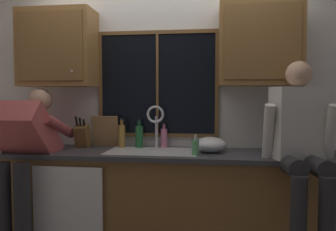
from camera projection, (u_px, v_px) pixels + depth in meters
back_wall at (166, 110)px, 3.25m from camera, size 5.45×0.12×2.55m
window_glass at (158, 84)px, 3.18m from camera, size 1.10×0.02×0.95m
window_frame_top at (157, 32)px, 3.14m from camera, size 1.17×0.02×0.04m
window_frame_bottom at (158, 135)px, 3.20m from camera, size 1.17×0.02×0.04m
window_frame_left at (101, 84)px, 3.25m from camera, size 0.03×0.02×0.95m
window_frame_right at (217, 84)px, 3.10m from camera, size 0.03×0.02×0.95m
window_mullion_center at (157, 84)px, 3.17m from camera, size 0.02×0.02×0.95m
lower_cabinet_run at (161, 204)px, 2.95m from camera, size 3.05×0.58×0.88m
countertop at (160, 154)px, 2.91m from camera, size 3.11×0.62×0.04m
dishwasher_front at (68, 211)px, 2.73m from camera, size 0.60×0.02×0.74m
upper_cabinet_left at (58, 49)px, 3.12m from camera, size 0.70×0.36×0.72m
upper_cabinet_right at (260, 44)px, 2.88m from camera, size 0.70×0.36×0.72m
sink at (152, 162)px, 2.93m from camera, size 0.80×0.46×0.21m
faucet at (157, 121)px, 3.09m from camera, size 0.18×0.09×0.40m
person_standing at (24, 152)px, 2.79m from camera, size 0.53×0.72×1.48m
person_sitting_on_counter at (301, 136)px, 2.49m from camera, size 0.54×0.65×1.26m
knife_block at (83, 136)px, 3.15m from camera, size 0.12×0.18×0.32m
cutting_board at (106, 131)px, 3.20m from camera, size 0.26×0.08×0.30m
mixing_bowl at (210, 145)px, 2.89m from camera, size 0.28×0.28×0.14m
soap_dispenser at (195, 147)px, 2.73m from camera, size 0.06×0.07×0.18m
bottle_green_glass at (122, 136)px, 3.13m from camera, size 0.06×0.06×0.28m
bottle_tall_clear at (164, 137)px, 3.13m from camera, size 0.06×0.06×0.24m
bottle_amber_small at (139, 136)px, 3.14m from camera, size 0.07×0.07×0.27m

